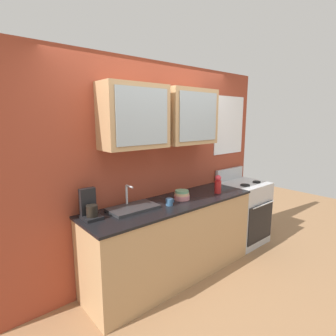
{
  "coord_description": "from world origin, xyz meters",
  "views": [
    {
      "loc": [
        -1.98,
        -2.22,
        1.89
      ],
      "look_at": [
        -0.08,
        0.0,
        1.34
      ],
      "focal_mm": 28.68,
      "sensor_mm": 36.0,
      "label": 1
    }
  ],
  "objects_px": {
    "vase": "(218,184)",
    "cup_near_sink": "(169,202)",
    "bowl_stack": "(182,195)",
    "stove_range": "(243,212)",
    "sink_faucet": "(133,208)",
    "coffee_maker": "(90,207)"
  },
  "relations": [
    {
      "from": "vase",
      "to": "cup_near_sink",
      "type": "xyz_separation_m",
      "value": [
        -0.8,
        0.03,
        -0.07
      ]
    },
    {
      "from": "vase",
      "to": "bowl_stack",
      "type": "bearing_deg",
      "value": 169.52
    },
    {
      "from": "stove_range",
      "to": "sink_faucet",
      "type": "relative_size",
      "value": 2.11
    },
    {
      "from": "sink_faucet",
      "to": "stove_range",
      "type": "bearing_deg",
      "value": -2.62
    },
    {
      "from": "sink_faucet",
      "to": "vase",
      "type": "distance_m",
      "value": 1.2
    },
    {
      "from": "sink_faucet",
      "to": "cup_near_sink",
      "type": "relative_size",
      "value": 4.75
    },
    {
      "from": "cup_near_sink",
      "to": "coffee_maker",
      "type": "height_order",
      "value": "coffee_maker"
    },
    {
      "from": "stove_range",
      "to": "bowl_stack",
      "type": "bearing_deg",
      "value": 179.67
    },
    {
      "from": "bowl_stack",
      "to": "vase",
      "type": "bearing_deg",
      "value": -10.48
    },
    {
      "from": "sink_faucet",
      "to": "coffee_maker",
      "type": "relative_size",
      "value": 1.82
    },
    {
      "from": "cup_near_sink",
      "to": "vase",
      "type": "bearing_deg",
      "value": -2.17
    },
    {
      "from": "sink_faucet",
      "to": "bowl_stack",
      "type": "distance_m",
      "value": 0.65
    },
    {
      "from": "coffee_maker",
      "to": "bowl_stack",
      "type": "bearing_deg",
      "value": -7.47
    },
    {
      "from": "sink_faucet",
      "to": "vase",
      "type": "xyz_separation_m",
      "value": [
        1.18,
        -0.18,
        0.09
      ]
    },
    {
      "from": "cup_near_sink",
      "to": "coffee_maker",
      "type": "xyz_separation_m",
      "value": [
        -0.84,
        0.21,
        0.07
      ]
    },
    {
      "from": "vase",
      "to": "sink_faucet",
      "type": "bearing_deg",
      "value": 171.29
    },
    {
      "from": "vase",
      "to": "cup_near_sink",
      "type": "distance_m",
      "value": 0.8
    },
    {
      "from": "bowl_stack",
      "to": "coffee_maker",
      "type": "bearing_deg",
      "value": 172.53
    },
    {
      "from": "cup_near_sink",
      "to": "coffee_maker",
      "type": "distance_m",
      "value": 0.87
    },
    {
      "from": "sink_faucet",
      "to": "bowl_stack",
      "type": "xyz_separation_m",
      "value": [
        0.64,
        -0.08,
        0.03
      ]
    },
    {
      "from": "sink_faucet",
      "to": "coffee_maker",
      "type": "distance_m",
      "value": 0.47
    },
    {
      "from": "bowl_stack",
      "to": "coffee_maker",
      "type": "distance_m",
      "value": 1.1
    }
  ]
}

